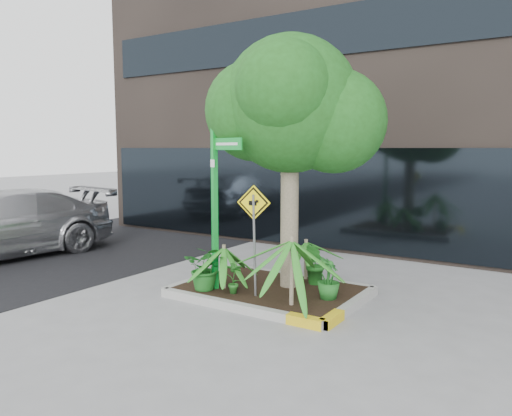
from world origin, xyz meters
The scene contains 13 objects.
ground centered at (0.00, 0.00, 0.00)m, with size 80.00×80.00×0.00m, color gray.
asphalt_road centered at (-6.50, 0.00, 0.01)m, with size 7.00×80.00×0.01m, color black.
planter centered at (0.23, 0.27, 0.10)m, with size 3.35×2.36×0.15m.
tree centered at (0.45, 0.59, 3.47)m, with size 3.17×2.81×4.75m.
palm_front centered at (1.03, -0.39, 1.22)m, with size 1.28×1.28×1.42m.
palm_left centered at (-0.48, -0.19, 0.90)m, with size 0.91×0.91×1.01m.
palm_back centered at (0.48, 1.20, 0.88)m, with size 0.88×0.88×0.98m.
shrub_a centered at (-0.69, -0.45, 0.56)m, with size 0.73×0.73×0.82m, color #1B611D.
shrub_b centered at (1.39, 0.25, 0.50)m, with size 0.39×0.39×0.70m, color #206B22.
shrub_c centered at (-0.13, -0.38, 0.44)m, with size 0.31×0.31×0.58m, color #267123.
shrub_d centered at (0.83, 0.91, 0.55)m, with size 0.43×0.43×0.79m, color #1E681E.
street_sign_post centered at (-0.52, -0.27, 1.96)m, with size 0.88×1.15×3.16m.
cattle_sign centered at (0.28, -0.36, 1.46)m, with size 0.58×0.18×1.93m.
Camera 1 is at (4.83, -7.36, 2.70)m, focal length 35.00 mm.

